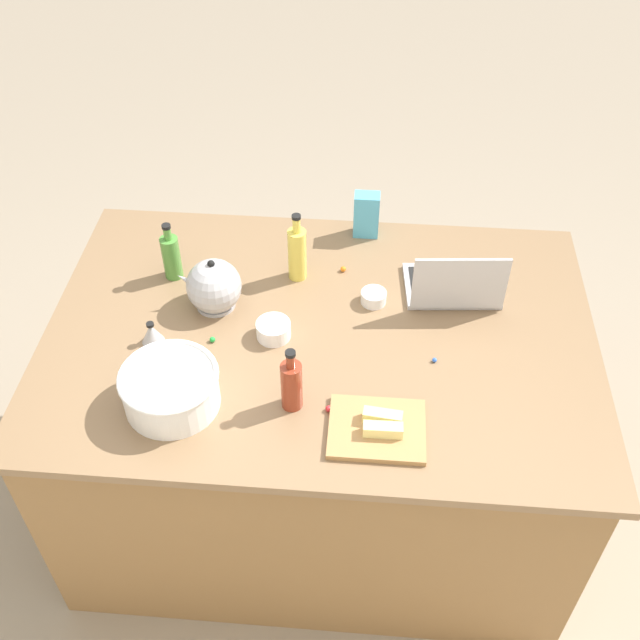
% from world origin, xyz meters
% --- Properties ---
extents(ground_plane, '(12.00, 12.00, 0.00)m').
position_xyz_m(ground_plane, '(0.00, 0.00, 0.00)').
color(ground_plane, gray).
extents(island_counter, '(1.75, 1.19, 0.90)m').
position_xyz_m(island_counter, '(0.00, 0.00, 0.45)').
color(island_counter, olive).
rests_on(island_counter, ground).
extents(laptop, '(0.33, 0.26, 0.22)m').
position_xyz_m(laptop, '(-0.43, -0.21, 0.95)').
color(laptop, '#B7B7BC').
rests_on(laptop, island_counter).
extents(mixing_bowl_large, '(0.29, 0.29, 0.12)m').
position_xyz_m(mixing_bowl_large, '(0.40, 0.33, 0.97)').
color(mixing_bowl_large, white).
rests_on(mixing_bowl_large, island_counter).
extents(bottle_soy, '(0.06, 0.06, 0.22)m').
position_xyz_m(bottle_soy, '(0.06, 0.30, 0.99)').
color(bottle_soy, maroon).
rests_on(bottle_soy, island_counter).
extents(bottle_olive, '(0.06, 0.06, 0.21)m').
position_xyz_m(bottle_olive, '(0.52, -0.23, 0.99)').
color(bottle_olive, '#4C8C38').
rests_on(bottle_olive, island_counter).
extents(bottle_oil, '(0.06, 0.06, 0.26)m').
position_xyz_m(bottle_oil, '(0.10, -0.26, 1.00)').
color(bottle_oil, '#DBC64C').
rests_on(bottle_oil, island_counter).
extents(kettle, '(0.21, 0.18, 0.20)m').
position_xyz_m(kettle, '(0.35, -0.10, 0.98)').
color(kettle, '#ADADB2').
rests_on(kettle, island_counter).
extents(cutting_board, '(0.27, 0.22, 0.02)m').
position_xyz_m(cutting_board, '(-0.19, 0.38, 0.91)').
color(cutting_board, '#AD7F4C').
rests_on(cutting_board, island_counter).
extents(butter_stick_left, '(0.11, 0.05, 0.04)m').
position_xyz_m(butter_stick_left, '(-0.20, 0.36, 0.94)').
color(butter_stick_left, '#F4E58C').
rests_on(butter_stick_left, cutting_board).
extents(butter_stick_right, '(0.11, 0.04, 0.04)m').
position_xyz_m(butter_stick_right, '(-0.21, 0.40, 0.94)').
color(butter_stick_right, '#F4E58C').
rests_on(butter_stick_right, cutting_board).
extents(ramekin_small, '(0.11, 0.11, 0.05)m').
position_xyz_m(ramekin_small, '(0.14, 0.03, 0.93)').
color(ramekin_small, white).
rests_on(ramekin_small, island_counter).
extents(ramekin_medium, '(0.08, 0.08, 0.04)m').
position_xyz_m(ramekin_medium, '(-0.16, -0.15, 0.92)').
color(ramekin_medium, white).
rests_on(ramekin_medium, island_counter).
extents(kitchen_timer, '(0.07, 0.07, 0.08)m').
position_xyz_m(kitchen_timer, '(0.52, 0.09, 0.94)').
color(kitchen_timer, '#B2B2B7').
rests_on(kitchen_timer, island_counter).
extents(candy_bag, '(0.09, 0.06, 0.17)m').
position_xyz_m(candy_bag, '(-0.12, -0.52, 0.99)').
color(candy_bag, '#4CA5CC').
rests_on(candy_bag, island_counter).
extents(candy_0, '(0.02, 0.02, 0.02)m').
position_xyz_m(candy_0, '(-0.06, -0.30, 0.91)').
color(candy_0, orange).
rests_on(candy_0, island_counter).
extents(candy_1, '(0.01, 0.01, 0.01)m').
position_xyz_m(candy_1, '(-0.36, 0.10, 0.91)').
color(candy_1, blue).
rests_on(candy_1, island_counter).
extents(candy_2, '(0.02, 0.02, 0.02)m').
position_xyz_m(candy_2, '(0.33, 0.07, 0.91)').
color(candy_2, green).
rests_on(candy_2, island_counter).
extents(candy_3, '(0.02, 0.02, 0.02)m').
position_xyz_m(candy_3, '(0.44, 0.10, 0.91)').
color(candy_3, green).
rests_on(candy_3, island_counter).
extents(candy_4, '(0.02, 0.02, 0.02)m').
position_xyz_m(candy_4, '(-0.05, 0.32, 0.91)').
color(candy_4, red).
rests_on(candy_4, island_counter).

